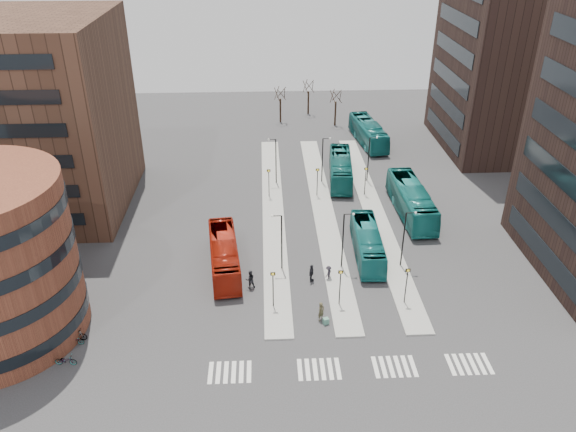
{
  "coord_description": "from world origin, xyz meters",
  "views": [
    {
      "loc": [
        -4.97,
        -28.65,
        31.91
      ],
      "look_at": [
        -2.69,
        20.0,
        5.0
      ],
      "focal_mm": 35.0,
      "sensor_mm": 36.0,
      "label": 1
    }
  ],
  "objects_px": {
    "teal_bus_b": "(340,168)",
    "traveller": "(321,311)",
    "suitcase": "(326,321)",
    "commuter_a": "(250,279)",
    "red_bus": "(224,255)",
    "teal_bus_c": "(411,200)",
    "commuter_b": "(311,273)",
    "bicycle_near": "(66,360)",
    "commuter_c": "(328,273)",
    "bicycle_mid": "(76,335)",
    "teal_bus_d": "(368,132)",
    "bicycle_far": "(74,341)",
    "teal_bus_a": "(367,243)"
  },
  "relations": [
    {
      "from": "teal_bus_d",
      "to": "commuter_c",
      "type": "height_order",
      "value": "teal_bus_d"
    },
    {
      "from": "commuter_b",
      "to": "bicycle_mid",
      "type": "distance_m",
      "value": 21.73
    },
    {
      "from": "teal_bus_b",
      "to": "bicycle_mid",
      "type": "relative_size",
      "value": 6.27
    },
    {
      "from": "teal_bus_d",
      "to": "commuter_a",
      "type": "xyz_separation_m",
      "value": [
        -17.58,
        -36.65,
        -0.77
      ]
    },
    {
      "from": "bicycle_mid",
      "to": "red_bus",
      "type": "bearing_deg",
      "value": -43.59
    },
    {
      "from": "teal_bus_d",
      "to": "commuter_b",
      "type": "xyz_separation_m",
      "value": [
        -11.68,
        -35.83,
        -0.79
      ]
    },
    {
      "from": "teal_bus_c",
      "to": "commuter_c",
      "type": "relative_size",
      "value": 8.64
    },
    {
      "from": "teal_bus_b",
      "to": "traveller",
      "type": "bearing_deg",
      "value": -94.89
    },
    {
      "from": "teal_bus_c",
      "to": "teal_bus_d",
      "type": "relative_size",
      "value": 1.05
    },
    {
      "from": "teal_bus_c",
      "to": "traveller",
      "type": "relative_size",
      "value": 7.01
    },
    {
      "from": "red_bus",
      "to": "teal_bus_a",
      "type": "relative_size",
      "value": 1.06
    },
    {
      "from": "commuter_c",
      "to": "bicycle_mid",
      "type": "xyz_separation_m",
      "value": [
        -22.06,
        -7.75,
        -0.19
      ]
    },
    {
      "from": "red_bus",
      "to": "bicycle_near",
      "type": "bearing_deg",
      "value": -138.52
    },
    {
      "from": "teal_bus_a",
      "to": "bicycle_far",
      "type": "xyz_separation_m",
      "value": [
        -26.53,
        -12.49,
        -1.06
      ]
    },
    {
      "from": "commuter_c",
      "to": "red_bus",
      "type": "bearing_deg",
      "value": -71.41
    },
    {
      "from": "bicycle_near",
      "to": "bicycle_mid",
      "type": "distance_m",
      "value": 2.92
    },
    {
      "from": "traveller",
      "to": "commuter_a",
      "type": "xyz_separation_m",
      "value": [
        -6.26,
        5.07,
        0.03
      ]
    },
    {
      "from": "suitcase",
      "to": "commuter_c",
      "type": "xyz_separation_m",
      "value": [
        0.95,
        6.66,
        0.45
      ]
    },
    {
      "from": "suitcase",
      "to": "teal_bus_c",
      "type": "height_order",
      "value": "teal_bus_c"
    },
    {
      "from": "bicycle_near",
      "to": "commuter_c",
      "type": "bearing_deg",
      "value": -59.66
    },
    {
      "from": "traveller",
      "to": "bicycle_near",
      "type": "bearing_deg",
      "value": 151.58
    },
    {
      "from": "suitcase",
      "to": "commuter_c",
      "type": "distance_m",
      "value": 6.74
    },
    {
      "from": "teal_bus_c",
      "to": "teal_bus_d",
      "type": "xyz_separation_m",
      "value": [
        -1.12,
        22.8,
        -0.09
      ]
    },
    {
      "from": "teal_bus_c",
      "to": "bicycle_mid",
      "type": "distance_m",
      "value": 39.06
    },
    {
      "from": "suitcase",
      "to": "bicycle_far",
      "type": "height_order",
      "value": "bicycle_far"
    },
    {
      "from": "teal_bus_d",
      "to": "teal_bus_c",
      "type": "bearing_deg",
      "value": -94.45
    },
    {
      "from": "suitcase",
      "to": "teal_bus_c",
      "type": "relative_size",
      "value": 0.05
    },
    {
      "from": "suitcase",
      "to": "commuter_a",
      "type": "relative_size",
      "value": 0.31
    },
    {
      "from": "bicycle_near",
      "to": "suitcase",
      "type": "bearing_deg",
      "value": -74.73
    },
    {
      "from": "suitcase",
      "to": "red_bus",
      "type": "relative_size",
      "value": 0.05
    },
    {
      "from": "commuter_a",
      "to": "commuter_c",
      "type": "height_order",
      "value": "commuter_a"
    },
    {
      "from": "suitcase",
      "to": "bicycle_mid",
      "type": "bearing_deg",
      "value": 163.46
    },
    {
      "from": "teal_bus_c",
      "to": "commuter_b",
      "type": "relative_size",
      "value": 7.03
    },
    {
      "from": "traveller",
      "to": "bicycle_near",
      "type": "distance_m",
      "value": 21.25
    },
    {
      "from": "teal_bus_c",
      "to": "bicycle_mid",
      "type": "height_order",
      "value": "teal_bus_c"
    },
    {
      "from": "red_bus",
      "to": "teal_bus_d",
      "type": "bearing_deg",
      "value": 52.27
    },
    {
      "from": "traveller",
      "to": "bicycle_near",
      "type": "height_order",
      "value": "traveller"
    },
    {
      "from": "suitcase",
      "to": "red_bus",
      "type": "distance_m",
      "value": 13.05
    },
    {
      "from": "suitcase",
      "to": "teal_bus_d",
      "type": "distance_m",
      "value": 43.7
    },
    {
      "from": "teal_bus_b",
      "to": "bicycle_near",
      "type": "bearing_deg",
      "value": -122.4
    },
    {
      "from": "commuter_c",
      "to": "bicycle_mid",
      "type": "distance_m",
      "value": 23.38
    },
    {
      "from": "teal_bus_a",
      "to": "commuter_a",
      "type": "bearing_deg",
      "value": -154.5
    },
    {
      "from": "commuter_c",
      "to": "teal_bus_d",
      "type": "bearing_deg",
      "value": -163.5
    },
    {
      "from": "commuter_a",
      "to": "bicycle_near",
      "type": "relative_size",
      "value": 1.08
    },
    {
      "from": "teal_bus_a",
      "to": "bicycle_near",
      "type": "height_order",
      "value": "teal_bus_a"
    },
    {
      "from": "suitcase",
      "to": "teal_bus_a",
      "type": "bearing_deg",
      "value": 43.93
    },
    {
      "from": "teal_bus_c",
      "to": "teal_bus_d",
      "type": "distance_m",
      "value": 22.82
    },
    {
      "from": "bicycle_near",
      "to": "teal_bus_d",
      "type": "bearing_deg",
      "value": -30.17
    },
    {
      "from": "teal_bus_a",
      "to": "commuter_b",
      "type": "height_order",
      "value": "teal_bus_a"
    },
    {
      "from": "traveller",
      "to": "bicycle_mid",
      "type": "xyz_separation_m",
      "value": [
        -20.75,
        -1.66,
        -0.36
      ]
    }
  ]
}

